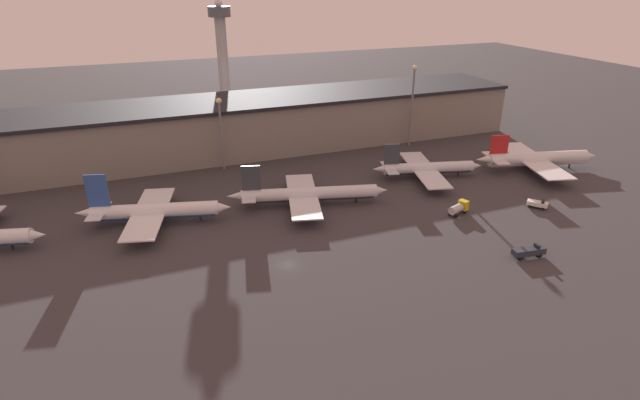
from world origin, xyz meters
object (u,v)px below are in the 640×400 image
(service_vehicle_4, at_px, (459,208))
(airplane_2, at_px, (308,194))
(airplane_1, at_px, (153,211))
(airplane_4, at_px, (536,159))
(service_vehicle_3, at_px, (529,251))
(control_tower, at_px, (222,52))
(airplane_3, at_px, (427,168))
(service_vehicle_0, at_px, (538,204))

(service_vehicle_4, bearing_deg, airplane_2, 131.16)
(service_vehicle_4, bearing_deg, airplane_1, 143.19)
(airplane_4, bearing_deg, airplane_2, -166.09)
(service_vehicle_3, xyz_separation_m, control_tower, (-38.52, 140.85, 26.69))
(control_tower, bearing_deg, airplane_3, -64.65)
(airplane_1, xyz_separation_m, control_tower, (37.91, 93.20, 24.75))
(airplane_1, xyz_separation_m, service_vehicle_3, (76.43, -47.65, -1.93))
(airplane_3, relative_size, service_vehicle_4, 5.33)
(airplane_2, xyz_separation_m, service_vehicle_0, (57.18, -24.37, -1.94))
(airplane_1, distance_m, airplane_2, 40.10)
(airplane_1, height_order, airplane_4, airplane_1)
(service_vehicle_0, height_order, control_tower, control_tower)
(airplane_2, distance_m, airplane_3, 41.66)
(airplane_1, bearing_deg, service_vehicle_0, -1.39)
(service_vehicle_3, bearing_deg, airplane_4, 53.14)
(service_vehicle_4, bearing_deg, service_vehicle_3, -105.52)
(airplane_4, xyz_separation_m, service_vehicle_3, (-41.23, -42.60, -2.25))
(control_tower, bearing_deg, service_vehicle_0, -64.01)
(service_vehicle_0, bearing_deg, airplane_2, -152.61)
(airplane_4, bearing_deg, airplane_3, -175.91)
(service_vehicle_0, bearing_deg, airplane_4, 98.85)
(airplane_2, xyz_separation_m, control_tower, (-2.00, 97.03, 24.92))
(service_vehicle_0, distance_m, control_tower, 137.70)
(service_vehicle_0, height_order, service_vehicle_3, service_vehicle_3)
(service_vehicle_4, bearing_deg, airplane_4, 4.18)
(airplane_3, relative_size, service_vehicle_0, 6.30)
(airplane_2, bearing_deg, service_vehicle_4, -14.75)
(airplane_3, distance_m, service_vehicle_3, 49.75)
(airplane_2, height_order, service_vehicle_4, airplane_2)
(service_vehicle_0, distance_m, service_vehicle_3, 28.37)
(airplane_3, xyz_separation_m, service_vehicle_0, (15.90, -30.05, -1.78))
(airplane_2, distance_m, control_tower, 100.20)
(airplane_1, bearing_deg, service_vehicle_4, -2.72)
(airplane_1, height_order, service_vehicle_3, airplane_1)
(airplane_2, xyz_separation_m, airplane_3, (41.27, 5.68, -0.16))
(airplane_3, bearing_deg, airplane_4, 4.09)
(airplane_3, distance_m, service_vehicle_4, 26.30)
(airplane_3, xyz_separation_m, service_vehicle_3, (-4.75, -49.50, -1.60))
(airplane_2, height_order, control_tower, control_tower)
(airplane_3, bearing_deg, service_vehicle_0, -47.31)
(control_tower, bearing_deg, airplane_4, -50.93)
(airplane_1, height_order, airplane_3, airplane_1)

